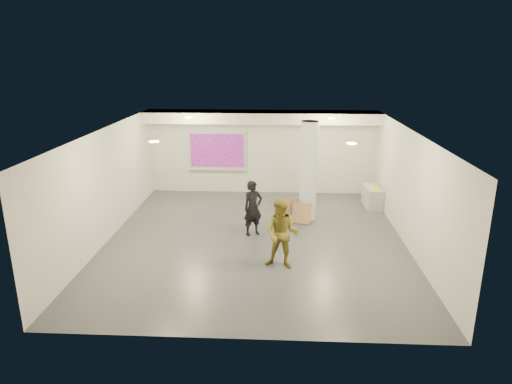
# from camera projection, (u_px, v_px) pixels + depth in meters

# --- Properties ---
(floor) EXTENTS (8.00, 9.00, 0.01)m
(floor) POSITION_uv_depth(u_px,v_px,m) (255.00, 240.00, 12.42)
(floor) COLOR #3A3C42
(floor) RESTS_ON ground
(ceiling) EXTENTS (8.00, 9.00, 0.01)m
(ceiling) POSITION_uv_depth(u_px,v_px,m) (255.00, 131.00, 11.55)
(ceiling) COLOR silver
(ceiling) RESTS_ON floor
(wall_back) EXTENTS (8.00, 0.01, 3.00)m
(wall_back) POSITION_uv_depth(u_px,v_px,m) (262.00, 152.00, 16.28)
(wall_back) COLOR silver
(wall_back) RESTS_ON floor
(wall_front) EXTENTS (8.00, 0.01, 3.00)m
(wall_front) POSITION_uv_depth(u_px,v_px,m) (241.00, 262.00, 7.69)
(wall_front) COLOR silver
(wall_front) RESTS_ON floor
(wall_left) EXTENTS (0.01, 9.00, 3.00)m
(wall_left) POSITION_uv_depth(u_px,v_px,m) (106.00, 185.00, 12.18)
(wall_left) COLOR silver
(wall_left) RESTS_ON floor
(wall_right) EXTENTS (0.01, 9.00, 3.00)m
(wall_right) POSITION_uv_depth(u_px,v_px,m) (409.00, 190.00, 11.79)
(wall_right) COLOR silver
(wall_right) RESTS_ON floor
(soffit_band) EXTENTS (8.00, 1.10, 0.36)m
(soffit_band) POSITION_uv_depth(u_px,v_px,m) (261.00, 117.00, 15.37)
(soffit_band) COLOR silver
(soffit_band) RESTS_ON ceiling
(downlight_nw) EXTENTS (0.22, 0.22, 0.02)m
(downlight_nw) POSITION_uv_depth(u_px,v_px,m) (188.00, 118.00, 14.05)
(downlight_nw) COLOR #FFE18D
(downlight_nw) RESTS_ON ceiling
(downlight_ne) EXTENTS (0.22, 0.22, 0.02)m
(downlight_ne) POSITION_uv_depth(u_px,v_px,m) (332.00, 119.00, 13.84)
(downlight_ne) COLOR #FFE18D
(downlight_ne) RESTS_ON ceiling
(downlight_sw) EXTENTS (0.22, 0.22, 0.02)m
(downlight_sw) POSITION_uv_depth(u_px,v_px,m) (154.00, 142.00, 10.23)
(downlight_sw) COLOR #FFE18D
(downlight_sw) RESTS_ON ceiling
(downlight_se) EXTENTS (0.22, 0.22, 0.02)m
(downlight_se) POSITION_uv_depth(u_px,v_px,m) (351.00, 143.00, 10.01)
(downlight_se) COLOR #FFE18D
(downlight_se) RESTS_ON ceiling
(column) EXTENTS (0.52, 0.52, 3.00)m
(column) POSITION_uv_depth(u_px,v_px,m) (308.00, 171.00, 13.63)
(column) COLOR white
(column) RESTS_ON floor
(projection_screen) EXTENTS (2.10, 0.13, 1.42)m
(projection_screen) POSITION_uv_depth(u_px,v_px,m) (217.00, 151.00, 16.31)
(projection_screen) COLOR silver
(projection_screen) RESTS_ON wall_back
(credenza) EXTENTS (0.52, 1.17, 0.67)m
(credenza) POSITION_uv_depth(u_px,v_px,m) (372.00, 197.00, 15.07)
(credenza) COLOR #A2A5A8
(credenza) RESTS_ON floor
(papers_stack) EXTENTS (0.27, 0.32, 0.02)m
(papers_stack) POSITION_uv_depth(u_px,v_px,m) (371.00, 186.00, 15.07)
(papers_stack) COLOR silver
(papers_stack) RESTS_ON credenza
(postit_pad) EXTENTS (0.26, 0.33, 0.03)m
(postit_pad) POSITION_uv_depth(u_px,v_px,m) (376.00, 188.00, 14.75)
(postit_pad) COLOR #E0F016
(postit_pad) RESTS_ON credenza
(cardboard_back) EXTENTS (0.62, 0.38, 0.66)m
(cardboard_back) POSITION_uv_depth(u_px,v_px,m) (292.00, 209.00, 13.86)
(cardboard_back) COLOR #A2744D
(cardboard_back) RESTS_ON floor
(cardboard_front) EXTENTS (0.60, 0.37, 0.61)m
(cardboard_front) POSITION_uv_depth(u_px,v_px,m) (301.00, 213.00, 13.60)
(cardboard_front) COLOR #A2744D
(cardboard_front) RESTS_ON floor
(woman) EXTENTS (0.68, 0.61, 1.55)m
(woman) POSITION_uv_depth(u_px,v_px,m) (253.00, 208.00, 12.60)
(woman) COLOR black
(woman) RESTS_ON floor
(man) EXTENTS (0.95, 0.82, 1.68)m
(man) POSITION_uv_depth(u_px,v_px,m) (282.00, 234.00, 10.63)
(man) COLOR olive
(man) RESTS_ON floor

